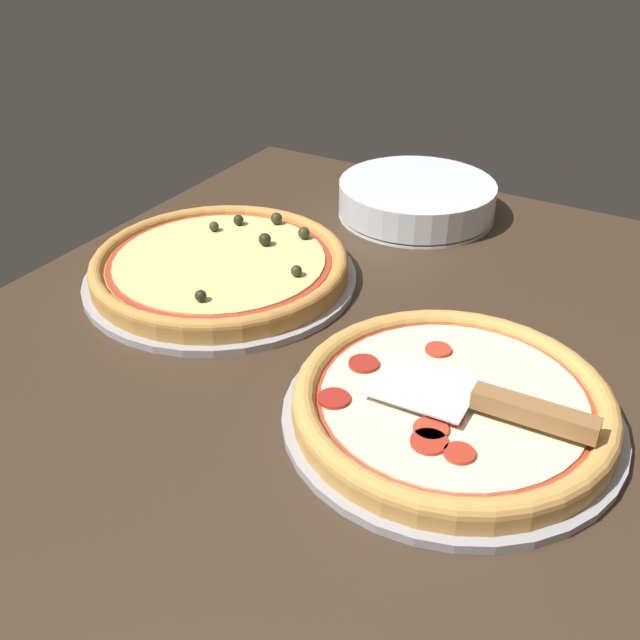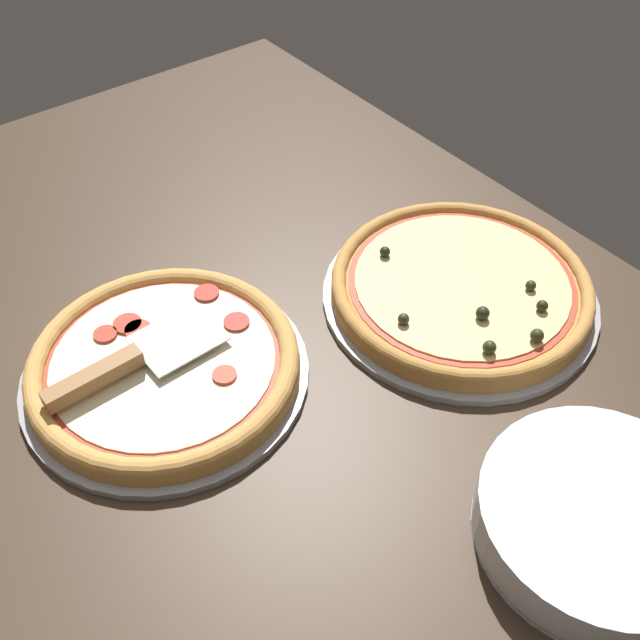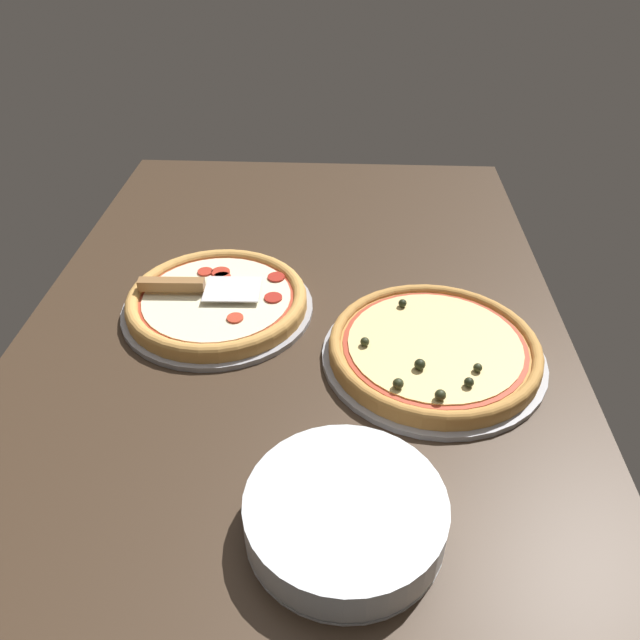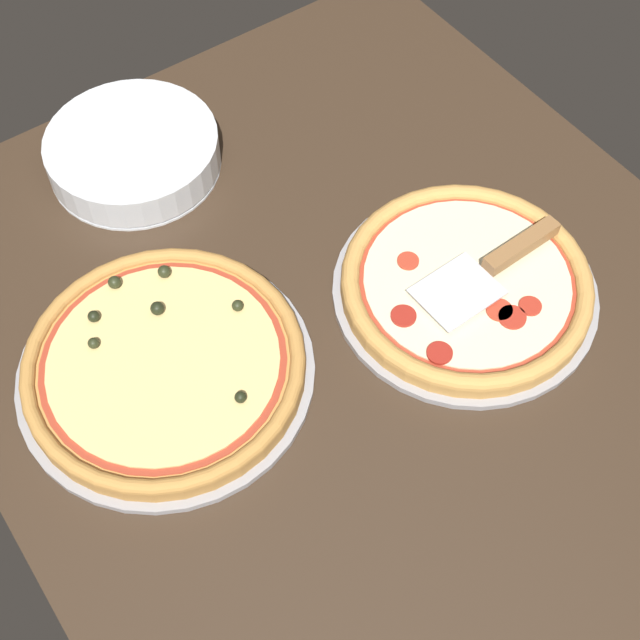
% 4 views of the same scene
% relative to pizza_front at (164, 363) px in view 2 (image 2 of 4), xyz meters
% --- Properties ---
extents(ground_plane, '(1.34, 0.99, 0.04)m').
position_rel_pizza_front_xyz_m(ground_plane, '(-0.04, 0.15, -0.04)').
color(ground_plane, '#38281C').
extents(pizza_pan_front, '(0.36, 0.36, 0.01)m').
position_rel_pizza_front_xyz_m(pizza_pan_front, '(0.00, -0.00, -0.02)').
color(pizza_pan_front, '#939399').
rests_on(pizza_pan_front, ground_plane).
extents(pizza_front, '(0.33, 0.33, 0.03)m').
position_rel_pizza_front_xyz_m(pizza_front, '(0.00, 0.00, 0.00)').
color(pizza_front, '#C68E47').
rests_on(pizza_front, pizza_pan_front).
extents(pizza_pan_back, '(0.38, 0.38, 0.01)m').
position_rel_pizza_front_xyz_m(pizza_pan_back, '(0.12, 0.39, -0.02)').
color(pizza_pan_back, '#939399').
rests_on(pizza_pan_back, ground_plane).
extents(pizza_back, '(0.35, 0.35, 0.04)m').
position_rel_pizza_front_xyz_m(pizza_back, '(0.12, 0.39, 0.00)').
color(pizza_back, '#B77F3D').
rests_on(pizza_back, pizza_pan_back).
extents(serving_spatula, '(0.09, 0.23, 0.02)m').
position_rel_pizza_front_xyz_m(serving_spatula, '(-0.01, -0.05, 0.02)').
color(serving_spatula, silver).
rests_on(serving_spatula, pizza_front).
extents(plate_stack, '(0.25, 0.25, 0.06)m').
position_rel_pizza_front_xyz_m(plate_stack, '(0.46, 0.25, 0.00)').
color(plate_stack, silver).
rests_on(plate_stack, ground_plane).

